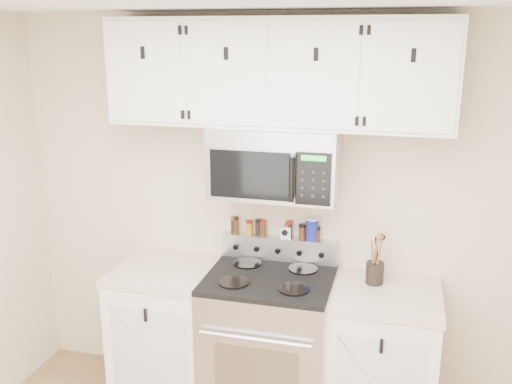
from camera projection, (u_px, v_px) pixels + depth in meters
back_wall at (281, 213)px, 3.67m from camera, size 3.50×0.01×2.50m
range at (269, 344)px, 3.58m from camera, size 0.76×0.65×1.10m
base_cabinet_left at (168, 332)px, 3.77m from camera, size 0.64×0.62×0.92m
base_cabinet_right at (381, 361)px, 3.44m from camera, size 0.64×0.62×0.92m
microwave at (275, 162)px, 3.39m from camera, size 0.76×0.44×0.42m
upper_cabinets at (277, 73)px, 3.27m from camera, size 2.00×0.35×0.62m
utensil_crock at (375, 271)px, 3.40m from camera, size 0.11×0.11×0.31m
kitchen_timer at (286, 232)px, 3.65m from camera, size 0.08×0.07×0.08m
salt_canister at (312, 229)px, 3.60m from camera, size 0.08×0.08×0.15m
spice_jar_0 at (234, 225)px, 3.73m from camera, size 0.04×0.04×0.11m
spice_jar_1 at (236, 225)px, 3.73m from camera, size 0.04×0.04×0.11m
spice_jar_2 at (249, 227)px, 3.71m from camera, size 0.04×0.04×0.10m
spice_jar_3 at (258, 227)px, 3.69m from camera, size 0.04×0.04×0.11m
spice_jar_4 at (262, 228)px, 3.69m from camera, size 0.04×0.04×0.10m
spice_jar_5 at (263, 229)px, 3.69m from camera, size 0.04×0.04×0.10m
spice_jar_6 at (288, 231)px, 3.65m from camera, size 0.04×0.04×0.10m
spice_jar_7 at (289, 230)px, 3.64m from camera, size 0.04×0.04×0.11m
spice_jar_8 at (302, 232)px, 3.63m from camera, size 0.05×0.05×0.10m
spice_jar_9 at (309, 232)px, 3.61m from camera, size 0.04×0.04×0.10m
spice_jar_10 at (317, 234)px, 3.60m from camera, size 0.04×0.04×0.09m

